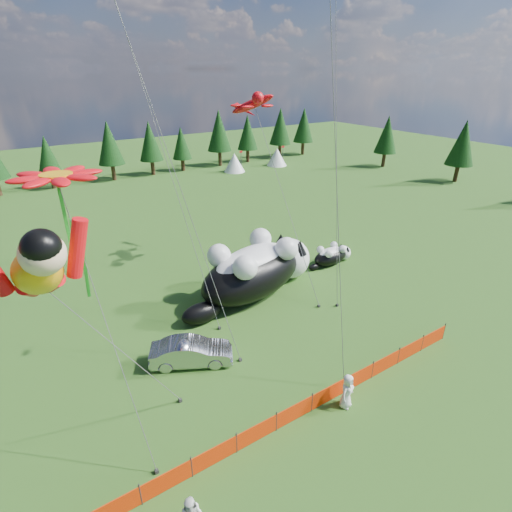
{
  "coord_description": "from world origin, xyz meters",
  "views": [
    {
      "loc": [
        -8.59,
        -13.05,
        14.37
      ],
      "look_at": [
        2.51,
        4.0,
        4.8
      ],
      "focal_mm": 28.0,
      "sensor_mm": 36.0,
      "label": 1
    }
  ],
  "objects": [
    {
      "name": "spectator_e",
      "position": [
        2.56,
        -3.62,
        0.89
      ],
      "size": [
        1.01,
        0.83,
        1.78
      ],
      "primitive_type": "imported",
      "rotation": [
        0.0,
        0.0,
        0.35
      ],
      "color": "white",
      "rests_on": "ground"
    },
    {
      "name": "ground",
      "position": [
        0.0,
        0.0,
        0.0
      ],
      "size": [
        160.0,
        160.0,
        0.0
      ],
      "primitive_type": "plane",
      "color": "#0F3409",
      "rests_on": "ground"
    },
    {
      "name": "safety_fence",
      "position": [
        0.0,
        -3.0,
        0.5
      ],
      "size": [
        22.06,
        0.06,
        1.1
      ],
      "color": "#262626",
      "rests_on": "ground"
    },
    {
      "name": "cat_large",
      "position": [
        4.83,
        7.39,
        1.94
      ],
      "size": [
        11.19,
        5.74,
        4.08
      ],
      "rotation": [
        0.0,
        0.0,
        0.22
      ],
      "color": "black",
      "rests_on": "ground"
    },
    {
      "name": "diamond_kite_a",
      "position": [
        -3.04,
        5.7,
        16.57
      ],
      "size": [
        3.87,
        4.47,
        18.38
      ],
      "color": "blue",
      "rests_on": "ground"
    },
    {
      "name": "cat_small",
      "position": [
        12.49,
        8.02,
        0.76
      ],
      "size": [
        4.42,
        1.73,
        1.59
      ],
      "rotation": [
        0.0,
        0.0,
        0.06
      ],
      "color": "black",
      "rests_on": "ground"
    },
    {
      "name": "flower_kite",
      "position": [
        -7.11,
        0.55,
        11.2
      ],
      "size": [
        3.69,
        4.57,
        11.59
      ],
      "color": "red",
      "rests_on": "ground"
    },
    {
      "name": "tree_line",
      "position": [
        0.0,
        45.0,
        4.0
      ],
      "size": [
        90.0,
        4.0,
        8.0
      ],
      "primitive_type": null,
      "color": "black",
      "rests_on": "ground"
    },
    {
      "name": "festival_tents",
      "position": [
        11.0,
        40.0,
        1.4
      ],
      "size": [
        50.0,
        3.2,
        2.8
      ],
      "primitive_type": null,
      "color": "white",
      "rests_on": "ground"
    },
    {
      "name": "car",
      "position": [
        -2.2,
        3.09,
        0.72
      ],
      "size": [
        4.56,
        3.33,
        1.43
      ],
      "primitive_type": "imported",
      "rotation": [
        0.0,
        0.0,
        1.1
      ],
      "color": "#ACADB1",
      "rests_on": "ground"
    },
    {
      "name": "diamond_kite_c",
      "position": [
        3.24,
        -0.03,
        16.11
      ],
      "size": [
        0.57,
        3.48,
        17.92
      ],
      "color": "blue",
      "rests_on": "ground"
    },
    {
      "name": "superhero_kite",
      "position": [
        -8.26,
        -0.3,
        8.75
      ],
      "size": [
        6.85,
        5.1,
        11.44
      ],
      "color": "#EC9F0C",
      "rests_on": "ground"
    },
    {
      "name": "gecko_kite",
      "position": [
        7.81,
        12.67,
        12.06
      ],
      "size": [
        4.52,
        12.19,
        14.99
      ],
      "color": "red",
      "rests_on": "ground"
    }
  ]
}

